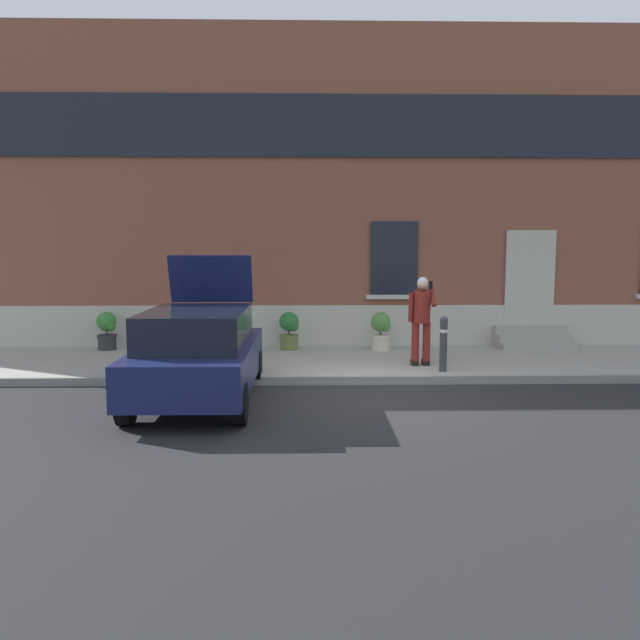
{
  "coord_description": "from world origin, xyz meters",
  "views": [
    {
      "loc": [
        -1.02,
        -10.71,
        2.53
      ],
      "look_at": [
        -0.72,
        1.6,
        1.1
      ],
      "focal_mm": 36.84,
      "sensor_mm": 36.0,
      "label": 1
    }
  ],
  "objects_px": {
    "hatchback_car_navy": "(199,353)",
    "bollard_near_person": "(443,342)",
    "person_on_phone": "(422,315)",
    "planter_terracotta": "(197,331)",
    "planter_charcoal": "(107,330)",
    "planter_olive": "(289,330)",
    "planter_cream": "(381,330)"
  },
  "relations": [
    {
      "from": "planter_charcoal",
      "to": "planter_cream",
      "type": "xyz_separation_m",
      "value": [
        6.18,
        -0.22,
        0.0
      ]
    },
    {
      "from": "hatchback_car_navy",
      "to": "planter_charcoal",
      "type": "distance_m",
      "value": 5.19
    },
    {
      "from": "planter_olive",
      "to": "planter_charcoal",
      "type": "bearing_deg",
      "value": 178.58
    },
    {
      "from": "planter_terracotta",
      "to": "planter_charcoal",
      "type": "bearing_deg",
      "value": 172.36
    },
    {
      "from": "hatchback_car_navy",
      "to": "planter_terracotta",
      "type": "xyz_separation_m",
      "value": [
        -0.7,
        4.11,
        -0.19
      ]
    },
    {
      "from": "planter_olive",
      "to": "planter_terracotta",
      "type": "bearing_deg",
      "value": -175.17
    },
    {
      "from": "planter_cream",
      "to": "person_on_phone",
      "type": "bearing_deg",
      "value": -73.6
    },
    {
      "from": "planter_terracotta",
      "to": "planter_olive",
      "type": "bearing_deg",
      "value": 4.83
    },
    {
      "from": "bollard_near_person",
      "to": "planter_olive",
      "type": "bearing_deg",
      "value": 138.13
    },
    {
      "from": "person_on_phone",
      "to": "planter_terracotta",
      "type": "bearing_deg",
      "value": 149.31
    },
    {
      "from": "planter_olive",
      "to": "planter_cream",
      "type": "height_order",
      "value": "same"
    },
    {
      "from": "planter_charcoal",
      "to": "planter_terracotta",
      "type": "distance_m",
      "value": 2.08
    },
    {
      "from": "hatchback_car_navy",
      "to": "person_on_phone",
      "type": "height_order",
      "value": "hatchback_car_navy"
    },
    {
      "from": "bollard_near_person",
      "to": "person_on_phone",
      "type": "height_order",
      "value": "person_on_phone"
    },
    {
      "from": "planter_cream",
      "to": "planter_charcoal",
      "type": "bearing_deg",
      "value": 177.94
    },
    {
      "from": "person_on_phone",
      "to": "bollard_near_person",
      "type": "bearing_deg",
      "value": -71.18
    },
    {
      "from": "hatchback_car_navy",
      "to": "bollard_near_person",
      "type": "relative_size",
      "value": 3.9
    },
    {
      "from": "planter_charcoal",
      "to": "bollard_near_person",
      "type": "bearing_deg",
      "value": -21.19
    },
    {
      "from": "planter_charcoal",
      "to": "hatchback_car_navy",
      "type": "bearing_deg",
      "value": -57.79
    },
    {
      "from": "planter_terracotta",
      "to": "planter_olive",
      "type": "distance_m",
      "value": 2.07
    },
    {
      "from": "hatchback_car_navy",
      "to": "bollard_near_person",
      "type": "height_order",
      "value": "hatchback_car_navy"
    },
    {
      "from": "person_on_phone",
      "to": "planter_cream",
      "type": "height_order",
      "value": "person_on_phone"
    },
    {
      "from": "bollard_near_person",
      "to": "planter_olive",
      "type": "distance_m",
      "value": 3.95
    },
    {
      "from": "hatchback_car_navy",
      "to": "planter_cream",
      "type": "distance_m",
      "value": 5.39
    },
    {
      "from": "planter_cream",
      "to": "planter_olive",
      "type": "bearing_deg",
      "value": 176.66
    },
    {
      "from": "hatchback_car_navy",
      "to": "planter_charcoal",
      "type": "relative_size",
      "value": 4.74
    },
    {
      "from": "person_on_phone",
      "to": "planter_terracotta",
      "type": "height_order",
      "value": "person_on_phone"
    },
    {
      "from": "bollard_near_person",
      "to": "planter_terracotta",
      "type": "relative_size",
      "value": 1.22
    },
    {
      "from": "person_on_phone",
      "to": "planter_charcoal",
      "type": "bearing_deg",
      "value": 153.4
    },
    {
      "from": "person_on_phone",
      "to": "planter_cream",
      "type": "bearing_deg",
      "value": 97.42
    },
    {
      "from": "hatchback_car_navy",
      "to": "planter_charcoal",
      "type": "bearing_deg",
      "value": 122.21
    },
    {
      "from": "person_on_phone",
      "to": "hatchback_car_navy",
      "type": "bearing_deg",
      "value": -159.54
    }
  ]
}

